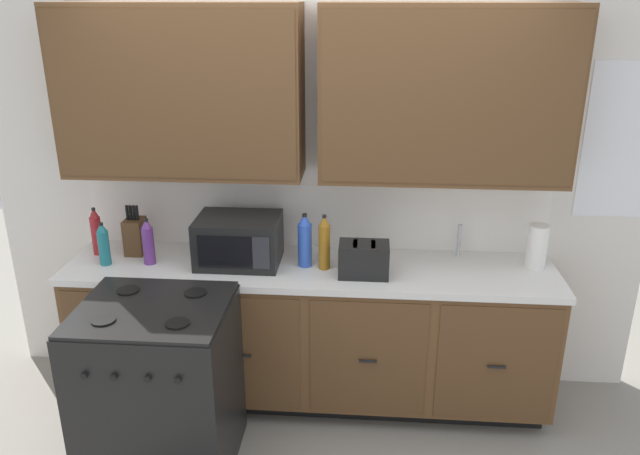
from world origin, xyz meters
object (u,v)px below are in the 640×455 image
(microwave, at_px, (239,240))
(bottle_amber, at_px, (324,243))
(bottle_blue, at_px, (305,241))
(stove_range, at_px, (160,386))
(bottle_teal, at_px, (104,244))
(toaster, at_px, (364,259))
(bottle_red, at_px, (96,232))
(paper_towel_roll, at_px, (537,247))
(bottle_violet, at_px, (148,242))
(knife_block, at_px, (135,236))

(microwave, xyz_separation_m, bottle_amber, (0.51, -0.04, 0.02))
(bottle_blue, distance_m, bottle_amber, 0.12)
(stove_range, bearing_deg, bottle_teal, 130.00)
(stove_range, xyz_separation_m, bottle_teal, (-0.46, 0.55, 0.57))
(toaster, distance_m, bottle_red, 1.63)
(paper_towel_roll, height_order, bottle_amber, bottle_amber)
(stove_range, relative_size, microwave, 1.98)
(stove_range, bearing_deg, bottle_amber, 36.13)
(toaster, distance_m, bottle_violet, 1.26)
(stove_range, relative_size, bottle_teal, 3.65)
(microwave, distance_m, bottle_red, 0.89)
(paper_towel_roll, distance_m, bottle_violet, 2.25)
(bottle_violet, distance_m, bottle_red, 0.38)
(stove_range, bearing_deg, bottle_blue, 41.68)
(bottle_amber, relative_size, bottle_violet, 1.17)
(knife_block, height_order, bottle_teal, knife_block)
(microwave, height_order, bottle_amber, bottle_amber)
(bottle_violet, bearing_deg, bottle_teal, -172.40)
(toaster, bearing_deg, bottle_amber, 161.70)
(knife_block, relative_size, bottle_teal, 1.19)
(bottle_blue, bearing_deg, paper_towel_roll, 3.40)
(microwave, xyz_separation_m, bottle_red, (-0.88, 0.06, 0.00))
(bottle_red, bearing_deg, bottle_violet, -17.95)
(bottle_violet, bearing_deg, toaster, -2.77)
(bottle_amber, bearing_deg, paper_towel_roll, 5.08)
(bottle_blue, bearing_deg, bottle_red, 176.71)
(bottle_teal, bearing_deg, toaster, -1.02)
(bottle_blue, bearing_deg, knife_block, 174.49)
(knife_block, bearing_deg, bottle_blue, -5.51)
(toaster, height_order, bottle_amber, bottle_amber)
(stove_range, distance_m, microwave, 0.92)
(paper_towel_roll, height_order, bottle_teal, same)
(toaster, bearing_deg, knife_block, 171.59)
(toaster, xyz_separation_m, bottle_teal, (-1.51, 0.03, 0.03))
(stove_range, bearing_deg, bottle_red, 129.01)
(stove_range, distance_m, bottle_red, 1.08)
(bottle_amber, bearing_deg, bottle_blue, 165.85)
(microwave, relative_size, bottle_violet, 1.72)
(bottle_teal, relative_size, bottle_violet, 0.93)
(knife_block, bearing_deg, bottle_violet, -47.60)
(bottle_violet, bearing_deg, bottle_blue, 2.74)
(stove_range, height_order, microwave, microwave)
(bottle_amber, xyz_separation_m, bottle_red, (-1.39, 0.10, -0.02))
(stove_range, relative_size, knife_block, 3.06)
(bottle_teal, distance_m, bottle_violet, 0.26)
(stove_range, bearing_deg, knife_block, 114.95)
(microwave, relative_size, bottle_amber, 1.47)
(bottle_violet, xyz_separation_m, bottle_red, (-0.36, 0.12, 0.01))
(bottle_amber, bearing_deg, microwave, 175.16)
(microwave, xyz_separation_m, knife_block, (-0.65, 0.09, -0.02))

